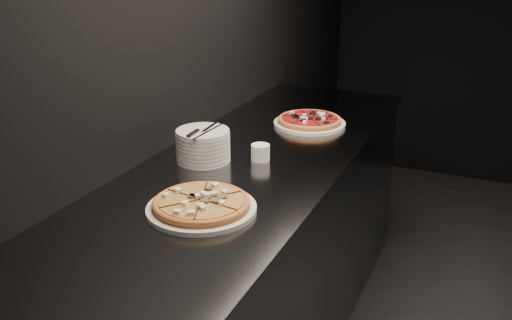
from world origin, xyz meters
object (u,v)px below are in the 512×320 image
at_px(pizza_tomato, 310,121).
at_px(counter, 251,260).
at_px(cutlery, 202,131).
at_px(ramekin, 260,152).
at_px(pizza_mushroom, 201,205).
at_px(plate_stack, 203,145).

bearing_deg(pizza_tomato, counter, -97.64).
xyz_separation_m(cutlery, ramekin, (0.20, 0.11, -0.09)).
relative_size(counter, cutlery, 11.02).
relative_size(pizza_tomato, ramekin, 4.62).
relative_size(pizza_mushroom, cutlery, 1.62).
height_order(counter, pizza_tomato, pizza_tomato).
xyz_separation_m(pizza_tomato, plate_stack, (-0.23, -0.60, 0.04)).
distance_m(pizza_mushroom, ramekin, 0.49).
relative_size(counter, pizza_tomato, 7.19).
xyz_separation_m(pizza_tomato, ramekin, (-0.03, -0.51, 0.01)).
relative_size(cutlery, ramekin, 3.02).
bearing_deg(ramekin, pizza_mushroom, -88.97).
height_order(pizza_mushroom, cutlery, cutlery).
bearing_deg(counter, pizza_mushroom, -84.15).
height_order(plate_stack, cutlery, cutlery).
height_order(pizza_mushroom, ramekin, ramekin).
xyz_separation_m(counter, plate_stack, (-0.16, -0.09, 0.52)).
distance_m(counter, pizza_mushroom, 0.68).
height_order(cutlery, ramekin, cutlery).
height_order(counter, cutlery, cutlery).
distance_m(plate_stack, ramekin, 0.23).
height_order(counter, ramekin, ramekin).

